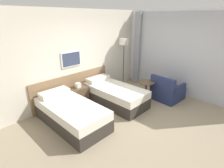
% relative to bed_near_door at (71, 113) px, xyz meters
% --- Properties ---
extents(ground_plane, '(16.00, 16.00, 0.00)m').
position_rel_bed_near_door_xyz_m(ground_plane, '(1.26, -1.02, -0.28)').
color(ground_plane, gray).
extents(wall_headboard, '(10.00, 0.10, 2.70)m').
position_rel_bed_near_door_xyz_m(wall_headboard, '(1.23, 1.03, 1.02)').
color(wall_headboard, beige).
rests_on(wall_headboard, ground_plane).
extents(wall_window, '(0.21, 4.52, 2.70)m').
position_rel_bed_near_door_xyz_m(wall_window, '(3.60, -1.15, 1.06)').
color(wall_window, white).
rests_on(wall_window, ground_plane).
extents(bed_near_door, '(0.95, 1.96, 0.66)m').
position_rel_bed_near_door_xyz_m(bed_near_door, '(0.00, 0.00, 0.00)').
color(bed_near_door, '#332D28').
rests_on(bed_near_door, ground_plane).
extents(bed_near_window, '(0.95, 1.96, 0.66)m').
position_rel_bed_near_door_xyz_m(bed_near_window, '(1.54, 0.00, 0.00)').
color(bed_near_window, '#332D28').
rests_on(bed_near_window, ground_plane).
extents(nightstand, '(0.51, 0.37, 0.66)m').
position_rel_bed_near_door_xyz_m(nightstand, '(0.77, 0.74, -0.01)').
color(nightstand, brown).
rests_on(nightstand, ground_plane).
extents(floor_lamp, '(0.24, 0.24, 1.78)m').
position_rel_bed_near_door_xyz_m(floor_lamp, '(2.78, 0.70, 1.20)').
color(floor_lamp, black).
rests_on(floor_lamp, ground_plane).
extents(side_table, '(0.51, 0.51, 0.60)m').
position_rel_bed_near_door_xyz_m(side_table, '(2.38, -0.57, 0.15)').
color(side_table, brown).
rests_on(side_table, ground_plane).
extents(armchair, '(0.88, 0.87, 0.82)m').
position_rel_bed_near_door_xyz_m(armchair, '(2.89, -1.03, -0.02)').
color(armchair, navy).
rests_on(armchair, ground_plane).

